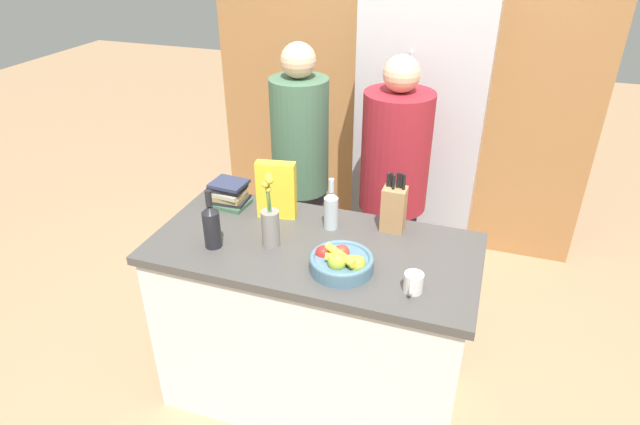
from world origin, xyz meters
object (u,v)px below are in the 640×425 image
object	(u,v)px
cereal_box	(276,190)
book_stack	(229,194)
refrigerator	(421,137)
coffee_mug	(413,283)
flower_vase	(270,223)
person_at_sink	(300,168)
fruit_bowl	(341,261)
person_in_blue	(393,186)
knife_block	(394,208)
bottle_vinegar	(212,225)
bottle_oil	(331,209)

from	to	relation	value
cereal_box	book_stack	distance (m)	0.29
refrigerator	coffee_mug	xyz separation A→B (m)	(0.23, -1.60, 0.02)
flower_vase	person_at_sink	distance (m)	0.83
person_at_sink	fruit_bowl	bearing A→B (deg)	-37.34
flower_vase	person_in_blue	bearing A→B (deg)	63.92
refrigerator	fruit_bowl	xyz separation A→B (m)	(-0.07, -1.55, 0.02)
refrigerator	knife_block	world-z (taller)	refrigerator
bottle_vinegar	person_at_sink	world-z (taller)	person_at_sink
flower_vase	person_at_sink	size ratio (longest dim) A/B	0.21
person_at_sink	bottle_oil	bearing A→B (deg)	-34.70
fruit_bowl	knife_block	size ratio (longest dim) A/B	0.93
refrigerator	bottle_oil	xyz separation A→B (m)	(-0.22, -1.24, 0.08)
knife_block	fruit_bowl	bearing A→B (deg)	-108.43
knife_block	person_in_blue	bearing A→B (deg)	101.32
fruit_bowl	cereal_box	xyz separation A→B (m)	(-0.43, 0.34, 0.10)
refrigerator	person_in_blue	world-z (taller)	refrigerator
refrigerator	bottle_vinegar	world-z (taller)	refrigerator
flower_vase	book_stack	size ratio (longest dim) A/B	1.75
flower_vase	bottle_oil	xyz separation A→B (m)	(0.21, 0.23, -0.01)
cereal_box	person_at_sink	xyz separation A→B (m)	(-0.09, 0.56, -0.14)
coffee_mug	person_at_sink	bearing A→B (deg)	131.29
fruit_bowl	bottle_oil	bearing A→B (deg)	114.87
flower_vase	coffee_mug	world-z (taller)	flower_vase
cereal_box	book_stack	xyz separation A→B (m)	(-0.28, 0.03, -0.08)
fruit_bowl	cereal_box	bearing A→B (deg)	141.95
fruit_bowl	flower_vase	size ratio (longest dim) A/B	0.76
fruit_bowl	bottle_vinegar	xyz separation A→B (m)	(-0.59, -0.01, 0.07)
cereal_box	flower_vase	bearing A→B (deg)	-73.32
knife_block	book_stack	size ratio (longest dim) A/B	1.44
refrigerator	flower_vase	world-z (taller)	refrigerator
bottle_vinegar	bottle_oil	bearing A→B (deg)	35.81
refrigerator	person_in_blue	size ratio (longest dim) A/B	1.17
book_stack	refrigerator	bearing A→B (deg)	56.74
bottle_oil	bottle_vinegar	size ratio (longest dim) A/B	0.92
book_stack	person_at_sink	size ratio (longest dim) A/B	0.12
person_at_sink	refrigerator	bearing A→B (deg)	70.29
bottle_oil	flower_vase	bearing A→B (deg)	-132.53
coffee_mug	knife_block	bearing A→B (deg)	111.78
flower_vase	person_at_sink	world-z (taller)	person_at_sink
bottle_vinegar	person_at_sink	size ratio (longest dim) A/B	0.17
bottle_vinegar	person_at_sink	bearing A→B (deg)	85.38
book_stack	person_in_blue	bearing A→B (deg)	35.14
person_at_sink	book_stack	bearing A→B (deg)	-86.53
coffee_mug	book_stack	xyz separation A→B (m)	(-1.02, 0.41, 0.02)
fruit_bowl	book_stack	bearing A→B (deg)	152.68
knife_block	person_at_sink	size ratio (longest dim) A/B	0.18
person_in_blue	fruit_bowl	bearing A→B (deg)	-100.05
coffee_mug	bottle_oil	world-z (taller)	bottle_oil
knife_block	bottle_oil	size ratio (longest dim) A/B	1.14
coffee_mug	bottle_oil	xyz separation A→B (m)	(-0.46, 0.36, 0.06)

